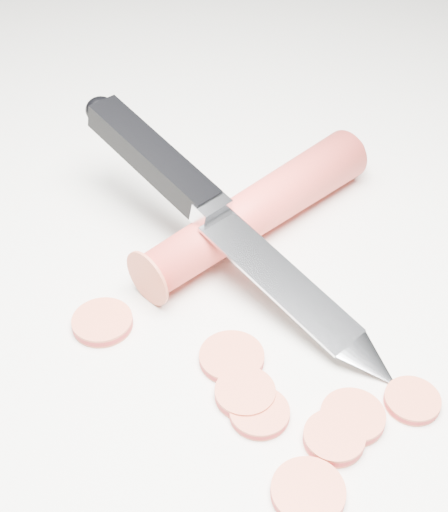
{
  "coord_description": "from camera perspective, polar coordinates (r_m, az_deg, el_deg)",
  "views": [
    {
      "loc": [
        0.01,
        -0.32,
        0.33
      ],
      "look_at": [
        -0.02,
        0.03,
        0.02
      ],
      "focal_mm": 50.0,
      "sensor_mm": 36.0,
      "label": 1
    }
  ],
  "objects": [
    {
      "name": "ground",
      "position": [
        0.46,
        2.5,
        -4.62
      ],
      "size": [
        2.4,
        2.4,
        0.0
      ],
      "primitive_type": "plane",
      "color": "silver",
      "rests_on": "ground"
    },
    {
      "name": "carrot",
      "position": [
        0.51,
        2.71,
        3.75
      ],
      "size": [
        0.16,
        0.18,
        0.03
      ],
      "primitive_type": "cylinder",
      "rotation": [
        1.57,
        0.0,
        -0.71
      ],
      "color": "red",
      "rests_on": "ground"
    },
    {
      "name": "carrot_slice_0",
      "position": [
        0.46,
        -9.7,
        -5.24
      ],
      "size": [
        0.04,
        0.04,
        0.01
      ],
      "primitive_type": "cylinder",
      "color": "#CF5739",
      "rests_on": "ground"
    },
    {
      "name": "carrot_slice_1",
      "position": [
        0.41,
        1.7,
        -10.92
      ],
      "size": [
        0.03,
        0.03,
        0.01
      ],
      "primitive_type": "cylinder",
      "color": "#CF5739",
      "rests_on": "ground"
    },
    {
      "name": "carrot_slice_2",
      "position": [
        0.43,
        0.62,
        -8.11
      ],
      "size": [
        0.04,
        0.04,
        0.01
      ],
      "primitive_type": "cylinder",
      "color": "#CF5739",
      "rests_on": "ground"
    },
    {
      "name": "carrot_slice_3",
      "position": [
        0.38,
        6.74,
        -18.24
      ],
      "size": [
        0.04,
        0.04,
        0.01
      ],
      "primitive_type": "cylinder",
      "color": "#CF5739",
      "rests_on": "ground"
    },
    {
      "name": "carrot_slice_4",
      "position": [
        0.41,
        10.25,
        -12.55
      ],
      "size": [
        0.04,
        0.04,
        0.01
      ],
      "primitive_type": "cylinder",
      "color": "#CF5739",
      "rests_on": "ground"
    },
    {
      "name": "carrot_slice_5",
      "position": [
        0.41,
        2.86,
        -12.42
      ],
      "size": [
        0.03,
        0.03,
        0.01
      ],
      "primitive_type": "cylinder",
      "color": "#CF5739",
      "rests_on": "ground"
    },
    {
      "name": "carrot_slice_6",
      "position": [
        0.4,
        8.79,
        -14.19
      ],
      "size": [
        0.03,
        0.03,
        0.01
      ],
      "primitive_type": "cylinder",
      "color": "#CF5739",
      "rests_on": "ground"
    },
    {
      "name": "carrot_slice_7",
      "position": [
        0.42,
        14.82,
        -11.12
      ],
      "size": [
        0.03,
        0.03,
        0.01
      ],
      "primitive_type": "cylinder",
      "color": "#CF5739",
      "rests_on": "ground"
    },
    {
      "name": "kitchen_knife",
      "position": [
        0.46,
        0.34,
        2.79
      ],
      "size": [
        0.24,
        0.21,
        0.08
      ],
      "primitive_type": null,
      "color": "silver",
      "rests_on": "ground"
    }
  ]
}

